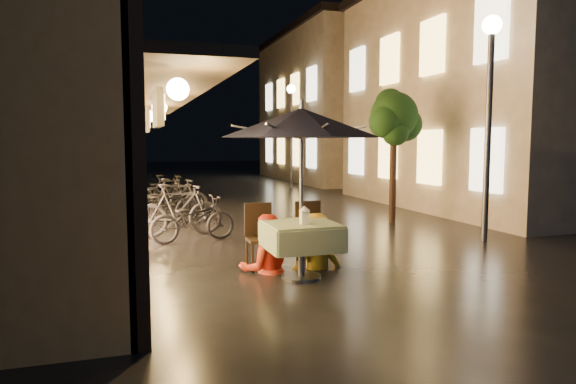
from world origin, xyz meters
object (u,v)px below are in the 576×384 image
object	(u,v)px
patio_umbrella	(301,123)
bicycle_0	(193,219)
person_yellow	(315,215)
table_lantern	(304,214)
streetlamp_near	(490,87)
cafe_table	(301,236)
person_orange	(266,215)

from	to	relation	value
patio_umbrella	bicycle_0	world-z (taller)	patio_umbrella
person_yellow	patio_umbrella	bearing A→B (deg)	47.18
table_lantern	patio_umbrella	bearing A→B (deg)	90.00
patio_umbrella	person_yellow	size ratio (longest dim) A/B	1.53
streetlamp_near	bicycle_0	distance (m)	6.11
cafe_table	person_orange	bearing A→B (deg)	124.05
streetlamp_near	person_orange	size ratio (longest dim) A/B	2.57
patio_umbrella	table_lantern	xyz separation A→B (m)	(0.00, -0.13, -1.23)
cafe_table	table_lantern	distance (m)	0.36
cafe_table	bicycle_0	world-z (taller)	bicycle_0
person_yellow	cafe_table	bearing A→B (deg)	47.18
streetlamp_near	patio_umbrella	xyz separation A→B (m)	(-4.26, -1.51, -0.77)
person_yellow	bicycle_0	size ratio (longest dim) A/B	0.97
table_lantern	person_yellow	size ratio (longest dim) A/B	0.16
bicycle_0	table_lantern	bearing A→B (deg)	-172.37
person_yellow	streetlamp_near	bearing A→B (deg)	-169.80
cafe_table	patio_umbrella	world-z (taller)	patio_umbrella
streetlamp_near	table_lantern	size ratio (longest dim) A/B	16.92
streetlamp_near	patio_umbrella	distance (m)	4.58
person_orange	bicycle_0	xyz separation A→B (m)	(-0.74, 2.53, -0.39)
cafe_table	person_orange	size ratio (longest dim) A/B	0.60
streetlamp_near	bicycle_0	size ratio (longest dim) A/B	2.56
streetlamp_near	person_yellow	distance (m)	4.52
table_lantern	person_orange	size ratio (longest dim) A/B	0.15
cafe_table	streetlamp_near	bearing A→B (deg)	19.52
person_orange	bicycle_0	bearing A→B (deg)	-72.62
table_lantern	person_orange	world-z (taller)	person_orange
patio_umbrella	person_yellow	world-z (taller)	patio_umbrella
streetlamp_near	person_orange	world-z (taller)	streetlamp_near
cafe_table	person_yellow	distance (m)	0.68
person_yellow	bicycle_0	world-z (taller)	person_yellow
cafe_table	person_yellow	xyz separation A→B (m)	(0.40, 0.50, 0.22)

